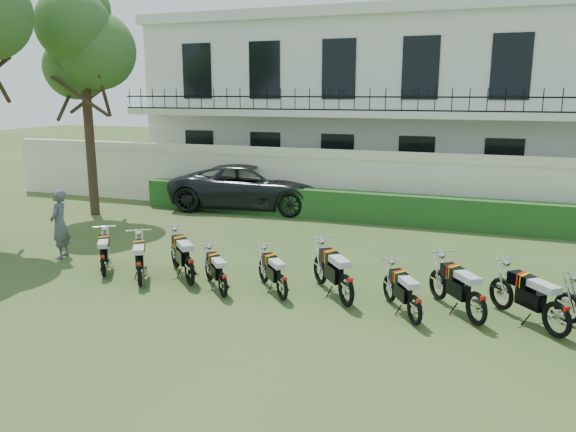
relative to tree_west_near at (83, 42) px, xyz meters
name	(u,v)px	position (x,y,z in m)	size (l,w,h in m)	color
ground	(280,290)	(8.96, -5.00, -5.89)	(100.00, 100.00, 0.00)	#30491D
perimeter_wall	(363,183)	(8.96, 3.00, -4.72)	(30.00, 0.35, 2.30)	beige
hedge	(387,209)	(9.96, 2.20, -5.39)	(18.00, 0.60, 1.00)	#1C4418
building	(396,105)	(8.96, 8.96, -2.18)	(20.40, 9.60, 7.40)	silver
tree_west_near	(83,42)	(0.00, 0.00, 0.00)	(3.40, 3.20, 7.90)	#473323
motorcycle_0	(103,259)	(4.80, -5.66, -5.44)	(1.09, 1.52, 0.97)	black
motorcycle_1	(139,267)	(5.97, -5.92, -5.42)	(1.13, 1.61, 1.02)	black
motorcycle_2	(189,264)	(6.99, -5.47, -5.37)	(1.51, 1.55, 1.12)	black
motorcycle_3	(223,279)	(8.02, -5.89, -5.46)	(1.20, 1.31, 0.92)	black
motorcycle_4	(282,281)	(9.25, -5.62, -5.45)	(1.22, 1.37, 0.95)	black
motorcycle_5	(346,283)	(10.59, -5.50, -5.36)	(1.38, 1.70, 1.14)	black
motorcycle_6	(415,303)	(12.01, -5.95, -5.44)	(1.03, 1.57, 0.98)	black
motorcycle_7	(477,300)	(13.08, -5.57, -5.38)	(1.25, 1.69, 1.10)	black
motorcycle_8	(558,311)	(14.42, -5.64, -5.37)	(1.41, 1.61, 1.11)	black
suv	(253,186)	(4.79, 2.95, -5.06)	(2.76, 5.98, 1.66)	black
inspector	(60,224)	(2.70, -4.70, -4.98)	(0.66, 0.43, 1.82)	slate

